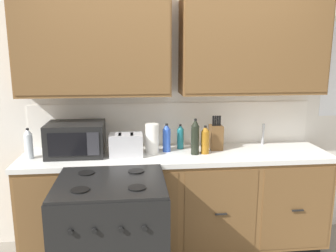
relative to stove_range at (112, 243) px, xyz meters
name	(u,v)px	position (x,y,z in m)	size (l,w,h in m)	color
wall_unit	(175,72)	(0.55, 0.83, 1.16)	(3.85, 0.40, 2.39)	white
counter_run	(177,201)	(0.55, 0.63, 0.01)	(2.68, 0.64, 0.94)	black
stove_range	(112,243)	(0.00, 0.00, 0.00)	(0.76, 0.68, 0.95)	black
microwave	(76,139)	(-0.32, 0.67, 0.61)	(0.48, 0.37, 0.28)	black
toaster	(126,145)	(0.10, 0.59, 0.56)	(0.28, 0.18, 0.19)	#B7B7BC
knife_block	(216,137)	(0.91, 0.72, 0.58)	(0.11, 0.14, 0.31)	brown
sink_faucet	(263,134)	(1.40, 0.84, 0.57)	(0.02, 0.02, 0.20)	#B2B5BA
paper_towel_roll	(152,139)	(0.33, 0.65, 0.60)	(0.12, 0.12, 0.26)	white
bottle_clear	(29,144)	(-0.70, 0.60, 0.59)	(0.07, 0.07, 0.26)	silver
bottle_amber	(205,140)	(0.78, 0.59, 0.59)	(0.07, 0.07, 0.25)	#9E6619
bottle_teal	(180,137)	(0.59, 0.77, 0.58)	(0.06, 0.06, 0.23)	#1E707A
bottle_blue	(167,138)	(0.46, 0.69, 0.59)	(0.07, 0.07, 0.25)	blue
bottle_dark	(195,137)	(0.69, 0.58, 0.62)	(0.07, 0.07, 0.31)	black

